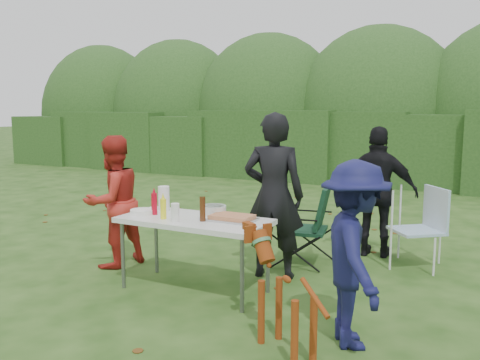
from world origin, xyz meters
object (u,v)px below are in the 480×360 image
at_px(lawn_chair, 417,227).
at_px(beer_bottle, 203,209).
at_px(person_black_puffy, 378,192).
at_px(ketchup_bottle, 154,204).
at_px(child, 355,254).
at_px(dog, 287,297).
at_px(paper_towel_roll, 164,198).
at_px(mustard_bottle, 163,209).
at_px(person_cook, 274,196).
at_px(folding_table, 194,224).
at_px(person_red_jacket, 113,202).
at_px(camping_chair, 303,225).

xyz_separation_m(lawn_chair, beer_bottle, (-1.71, -1.89, 0.39)).
relative_size(person_black_puffy, ketchup_bottle, 7.30).
bearing_deg(child, dog, 104.86).
relative_size(child, paper_towel_roll, 5.55).
height_order(child, ketchup_bottle, child).
relative_size(dog, lawn_chair, 0.99).
bearing_deg(dog, mustard_bottle, 12.23).
height_order(lawn_chair, beer_bottle, beer_bottle).
bearing_deg(person_cook, person_black_puffy, -136.06).
height_order(folding_table, person_red_jacket, person_red_jacket).
distance_m(folding_table, person_cook, 0.95).
bearing_deg(ketchup_bottle, folding_table, 3.93).
distance_m(folding_table, child, 1.78).
bearing_deg(folding_table, dog, -31.55).
distance_m(folding_table, dog, 1.57).
height_order(person_black_puffy, paper_towel_roll, person_black_puffy).
bearing_deg(lawn_chair, folding_table, 6.18).
bearing_deg(beer_bottle, camping_chair, 69.03).
distance_m(person_red_jacket, child, 3.06).
xyz_separation_m(folding_table, child, (1.72, -0.43, 0.03)).
distance_m(person_red_jacket, lawn_chair, 3.50).
bearing_deg(person_red_jacket, camping_chair, 130.88).
relative_size(child, beer_bottle, 6.01).
height_order(folding_table, beer_bottle, beer_bottle).
xyz_separation_m(dog, camping_chair, (-0.66, 2.11, 0.04)).
bearing_deg(mustard_bottle, paper_towel_roll, 125.00).
bearing_deg(beer_bottle, mustard_bottle, -167.15).
xyz_separation_m(person_cook, paper_towel_roll, (-1.02, -0.57, -0.02)).
xyz_separation_m(person_cook, mustard_bottle, (-0.78, -0.92, -0.05)).
bearing_deg(paper_towel_roll, person_cook, 29.12).
bearing_deg(mustard_bottle, ketchup_bottle, 148.08).
relative_size(folding_table, mustard_bottle, 7.50).
bearing_deg(lawn_chair, camping_chair, -14.56).
bearing_deg(lawn_chair, person_cook, 0.50).
height_order(person_red_jacket, paper_towel_roll, person_red_jacket).
relative_size(dog, camping_chair, 0.97).
height_order(dog, ketchup_bottle, ketchup_bottle).
height_order(person_black_puffy, child, person_black_puffy).
height_order(lawn_chair, ketchup_bottle, ketchup_bottle).
distance_m(mustard_bottle, ketchup_bottle, 0.24).
height_order(ketchup_bottle, beer_bottle, beer_bottle).
bearing_deg(person_black_puffy, lawn_chair, 150.28).
bearing_deg(ketchup_bottle, camping_chair, 49.79).
xyz_separation_m(child, mustard_bottle, (-1.98, 0.27, 0.12)).
bearing_deg(camping_chair, folding_table, 52.28).
distance_m(person_red_jacket, person_black_puffy, 3.17).
relative_size(beer_bottle, paper_towel_roll, 0.92).
relative_size(dog, paper_towel_roll, 3.54).
relative_size(folding_table, person_cook, 0.84).
distance_m(folding_table, mustard_bottle, 0.34).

